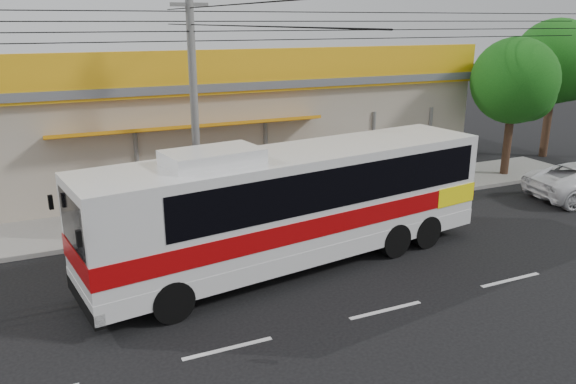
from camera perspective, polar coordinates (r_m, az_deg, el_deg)
name	(u,v)px	position (r m, az deg, el deg)	size (l,w,h in m)	color
ground	(335,270)	(15.92, 4.83, -7.93)	(120.00, 120.00, 0.00)	black
sidewalk	(257,206)	(20.95, -3.15, -1.43)	(30.00, 3.20, 0.15)	slate
lane_markings	(386,310)	(14.04, 9.90, -11.77)	(50.00, 0.12, 0.01)	silver
storefront_building	(211,123)	(25.51, -7.82, 6.93)	(22.60, 9.20, 5.70)	#ADA18C
coach_bus	(301,198)	(15.64, 1.36, -0.61)	(12.14, 4.25, 3.67)	silver
motorbike_red	(113,211)	(19.76, -17.32, -1.81)	(0.57, 1.65, 0.87)	maroon
utility_pole	(190,25)	(18.57, -9.90, 16.40)	(34.00, 14.00, 7.97)	slate
tree_near	(517,84)	(26.28, 22.26, 10.14)	(3.67, 3.67, 6.08)	black
tree_far	(558,64)	(31.26, 25.74, 11.60)	(4.13, 4.13, 6.85)	black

